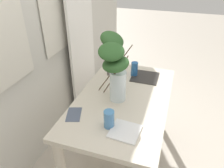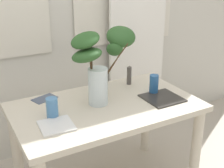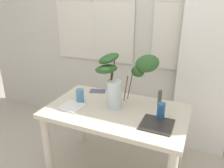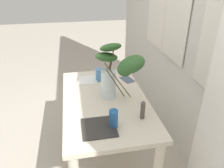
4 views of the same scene
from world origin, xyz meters
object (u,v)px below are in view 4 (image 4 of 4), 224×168
object	(u,v)px
drinking_glass_blue_right	(113,119)
plate_square_left	(88,80)
vase_with_branches	(115,69)
dining_table	(105,110)
drinking_glass_blue_left	(99,75)
plate_square_right	(99,127)
pillar_candle	(143,110)

from	to	relation	value
drinking_glass_blue_right	plate_square_left	xyz separation A→B (m)	(-0.82, -0.12, -0.07)
vase_with_branches	dining_table	bearing A→B (deg)	-105.53
drinking_glass_blue_left	drinking_glass_blue_right	bearing A→B (deg)	-0.12
dining_table	plate_square_left	xyz separation A→B (m)	(-0.41, -0.12, 0.13)
vase_with_branches	drinking_glass_blue_left	size ratio (longest dim) A/B	4.59
drinking_glass_blue_left	plate_square_right	bearing A→B (deg)	-7.98
dining_table	pillar_candle	bearing A→B (deg)	35.73
drinking_glass_blue_right	plate_square_right	size ratio (longest dim) A/B	0.56
drinking_glass_blue_left	plate_square_right	distance (m)	0.81
dining_table	pillar_candle	xyz separation A→B (m)	(0.35, 0.25, 0.20)
plate_square_left	vase_with_branches	bearing A→B (deg)	26.34
plate_square_right	drinking_glass_blue_left	bearing A→B (deg)	172.02
vase_with_branches	drinking_glass_blue_right	bearing A→B (deg)	-13.54
dining_table	drinking_glass_blue_right	distance (m)	0.46
dining_table	plate_square_right	size ratio (longest dim) A/B	4.99
drinking_glass_blue_right	pillar_candle	world-z (taller)	pillar_candle
drinking_glass_blue_right	pillar_candle	size ratio (longest dim) A/B	0.92
drinking_glass_blue_left	drinking_glass_blue_right	xyz separation A→B (m)	(0.80, -0.00, 0.01)
dining_table	pillar_candle	size ratio (longest dim) A/B	8.15
plate_square_right	vase_with_branches	bearing A→B (deg)	152.07
drinking_glass_blue_left	plate_square_left	bearing A→B (deg)	-99.30
dining_table	drinking_glass_blue_left	bearing A→B (deg)	-179.77
dining_table	vase_with_branches	xyz separation A→B (m)	(0.03, 0.09, 0.44)
vase_with_branches	drinking_glass_blue_right	size ratio (longest dim) A/B	4.20
vase_with_branches	pillar_candle	size ratio (longest dim) A/B	3.87
drinking_glass_blue_left	pillar_candle	bearing A→B (deg)	18.87
dining_table	plate_square_left	distance (m)	0.45
vase_with_branches	plate_square_right	bearing A→B (deg)	-27.93
plate_square_right	pillar_candle	size ratio (longest dim) A/B	1.64
pillar_candle	dining_table	bearing A→B (deg)	-144.27
plate_square_right	pillar_candle	bearing A→B (deg)	99.52
plate_square_left	plate_square_right	bearing A→B (deg)	0.80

